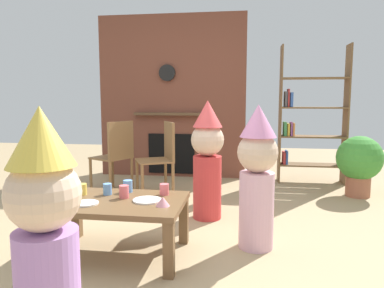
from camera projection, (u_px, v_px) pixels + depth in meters
ground_plane at (167, 242)px, 2.97m from camera, size 12.00×12.00×0.00m
brick_fireplace_feature at (172, 97)px, 5.44m from camera, size 2.20×0.28×2.40m
bookshelf at (308, 120)px, 5.01m from camera, size 0.90×0.28×1.90m
coffee_table at (116, 209)px, 2.70m from camera, size 1.01×0.68×0.42m
paper_cup_near_left at (82, 189)px, 2.83m from camera, size 0.07×0.07×0.09m
paper_cup_near_right at (107, 189)px, 2.84m from camera, size 0.07×0.07×0.09m
paper_cup_center at (165, 189)px, 2.83m from camera, size 0.07×0.07×0.09m
paper_cup_far_left at (128, 186)px, 2.92m from camera, size 0.07×0.07×0.10m
paper_cup_far_right at (124, 192)px, 2.74m from camera, size 0.07×0.07×0.10m
paper_plate_front at (147, 200)px, 2.67m from camera, size 0.21×0.21×0.01m
paper_plate_rear at (86, 203)px, 2.59m from camera, size 0.18×0.18×0.01m
birthday_cake_slice at (163, 201)px, 2.54m from camera, size 0.10×0.10×0.07m
table_fork at (56, 203)px, 2.59m from camera, size 0.06×0.15×0.01m
child_with_cone_hat at (45, 232)px, 1.55m from camera, size 0.32×0.32×1.15m
child_in_pink at (257, 173)px, 2.80m from camera, size 0.31×0.31×1.13m
child_by_the_chairs at (207, 157)px, 3.51m from camera, size 0.32×0.32×1.16m
dining_chair_left at (116, 153)px, 4.47m from camera, size 0.54×0.54×0.90m
dining_chair_middle at (162, 154)px, 4.32m from camera, size 0.54×0.54×0.90m
potted_plant_tall at (359, 161)px, 4.33m from camera, size 0.53×0.53×0.73m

